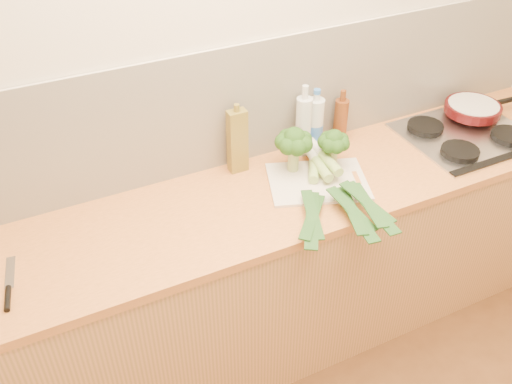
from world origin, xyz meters
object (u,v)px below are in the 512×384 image
chefs_knife (8,292)px  skillet (473,108)px  gas_hob (467,134)px  chopping_board (318,182)px

chefs_knife → skillet: bearing=14.8°
chefs_knife → skillet: (2.22, 0.21, 0.05)m
gas_hob → chopping_board: 0.83m
gas_hob → chopping_board: (-0.83, -0.01, -0.01)m
gas_hob → skillet: bearing=41.5°
chopping_board → chefs_knife: bearing=-156.6°
chopping_board → chefs_knife: (-1.26, -0.09, 0.00)m
chopping_board → skillet: bearing=27.0°
gas_hob → chopping_board: size_ratio=1.42×
chefs_knife → skillet: skillet is taller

